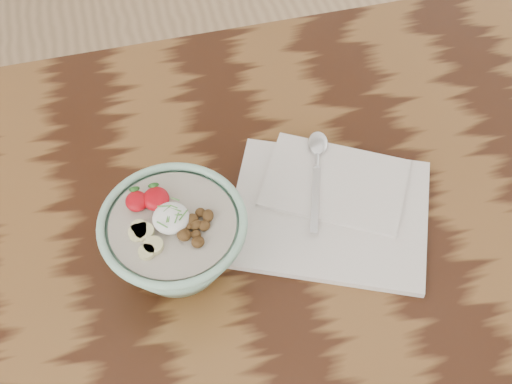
% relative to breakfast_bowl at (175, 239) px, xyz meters
% --- Properties ---
extents(table, '(1.60, 0.90, 0.75)m').
position_rel_breakfast_bowl_xyz_m(table, '(0.12, -0.01, -0.16)').
color(table, '#34190D').
rests_on(table, ground).
extents(breakfast_bowl, '(0.19, 0.19, 0.12)m').
position_rel_breakfast_bowl_xyz_m(breakfast_bowl, '(0.00, 0.00, 0.00)').
color(breakfast_bowl, '#94C8AC').
rests_on(breakfast_bowl, table).
extents(napkin, '(0.33, 0.31, 0.02)m').
position_rel_breakfast_bowl_xyz_m(napkin, '(0.22, 0.04, -0.06)').
color(napkin, white).
rests_on(napkin, table).
extents(spoon, '(0.08, 0.18, 0.01)m').
position_rel_breakfast_bowl_xyz_m(spoon, '(0.23, 0.12, -0.04)').
color(spoon, silver).
rests_on(spoon, napkin).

